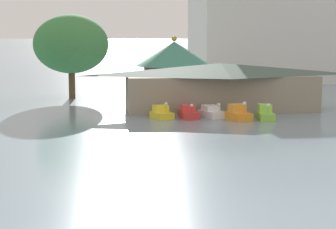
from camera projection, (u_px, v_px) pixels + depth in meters
name	position (u px, v px, depth m)	size (l,w,h in m)	color
pedal_boat_yellow	(162.00, 113.00, 53.66)	(2.19, 2.68, 1.59)	yellow
pedal_boat_red	(189.00, 113.00, 53.69)	(1.62, 2.86, 1.46)	red
pedal_boat_white	(212.00, 112.00, 54.46)	(2.42, 3.19, 1.44)	white
pedal_boat_orange	(238.00, 114.00, 52.57)	(2.17, 2.84, 1.79)	orange
pedal_boat_lime	(265.00, 114.00, 52.90)	(1.60, 2.81, 1.60)	#8CCC3F
boathouse	(220.00, 86.00, 59.26)	(20.49, 7.91, 4.80)	gray
green_roof_pavilion	(174.00, 65.00, 73.78)	(9.95, 9.95, 7.50)	brown
shoreline_tree_mid	(71.00, 44.00, 69.31)	(8.94, 8.94, 10.03)	brown
background_building_block	(300.00, 30.00, 97.55)	(35.89, 18.62, 16.84)	silver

